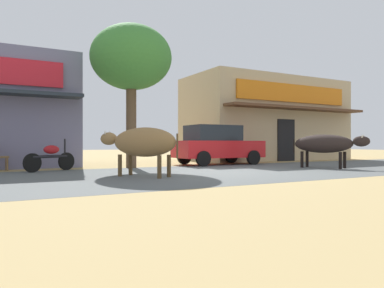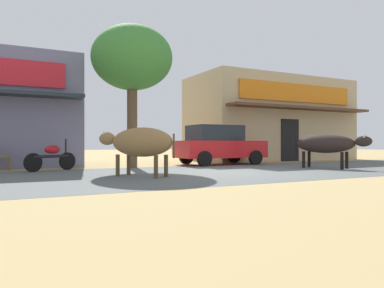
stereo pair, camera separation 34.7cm
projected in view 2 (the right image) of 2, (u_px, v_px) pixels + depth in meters
ground at (227, 172)px, 11.45m from camera, size 80.00×80.00×0.00m
asphalt_road at (227, 172)px, 11.45m from camera, size 72.00×6.47×0.00m
storefront_right_club at (270, 120)px, 20.32m from camera, size 8.87×5.11×4.40m
roadside_tree at (132, 59)px, 13.40m from camera, size 2.96×2.96×5.22m
parked_hatchback_car at (219, 145)px, 15.35m from camera, size 3.74×1.81×1.64m
parked_motorcycle at (52, 157)px, 11.85m from camera, size 1.66×0.90×1.04m
cow_near_brown at (140, 143)px, 9.86m from camera, size 1.75×2.35×1.32m
cow_far_dark at (327, 144)px, 13.08m from camera, size 1.48×2.62×1.21m
pedestrian_by_shop at (284, 143)px, 18.74m from camera, size 0.42×0.61×1.60m
cafe_chair_near_tree at (0, 155)px, 12.00m from camera, size 0.48×0.48×0.92m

